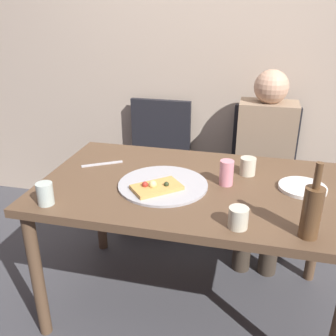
{
  "coord_description": "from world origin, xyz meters",
  "views": [
    {
      "loc": [
        0.27,
        -1.61,
        1.54
      ],
      "look_at": [
        -0.13,
        0.04,
        0.79
      ],
      "focal_mm": 40.29,
      "sensor_mm": 36.0,
      "label": 1
    }
  ],
  "objects": [
    {
      "name": "guest_in_sweater",
      "position": [
        0.34,
        0.68,
        0.64
      ],
      "size": [
        0.36,
        0.56,
        1.17
      ],
      "rotation": [
        0.0,
        0.0,
        3.14
      ],
      "color": "#937A60",
      "rests_on": "ground_plane"
    },
    {
      "name": "table_knife",
      "position": [
        -0.51,
        0.12,
        0.74
      ],
      "size": [
        0.2,
        0.13,
        0.01
      ],
      "primitive_type": "cube",
      "rotation": [
        0.0,
        0.0,
        0.56
      ],
      "color": "#B7B7BC",
      "rests_on": "dining_table"
    },
    {
      "name": "wine_glass",
      "position": [
        0.24,
        -0.33,
        0.78
      ],
      "size": [
        0.08,
        0.08,
        0.08
      ],
      "primitive_type": "cylinder",
      "color": "beige",
      "rests_on": "dining_table"
    },
    {
      "name": "back_wall",
      "position": [
        0.0,
        1.08,
        1.3
      ],
      "size": [
        6.0,
        0.1,
        2.6
      ],
      "primitive_type": "cube",
      "color": "#BCA893",
      "rests_on": "ground_plane"
    },
    {
      "name": "wine_bottle",
      "position": [
        0.5,
        -0.34,
        0.85
      ],
      "size": [
        0.07,
        0.07,
        0.3
      ],
      "color": "brown",
      "rests_on": "dining_table"
    },
    {
      "name": "chair_left",
      "position": [
        -0.41,
        0.83,
        0.51
      ],
      "size": [
        0.44,
        0.44,
        0.9
      ],
      "rotation": [
        0.0,
        0.0,
        3.14
      ],
      "color": "black",
      "rests_on": "ground_plane"
    },
    {
      "name": "dining_table",
      "position": [
        0.0,
        0.0,
        0.66
      ],
      "size": [
        1.46,
        0.86,
        0.74
      ],
      "color": "brown",
      "rests_on": "ground_plane"
    },
    {
      "name": "pizza_slice_last",
      "position": [
        -0.15,
        -0.12,
        0.76
      ],
      "size": [
        0.25,
        0.24,
        0.05
      ],
      "color": "tan",
      "rests_on": "pizza_tray"
    },
    {
      "name": "plate_stack",
      "position": [
        0.51,
        0.06,
        0.75
      ],
      "size": [
        0.22,
        0.22,
        0.02
      ],
      "primitive_type": "cylinder",
      "color": "white",
      "rests_on": "dining_table"
    },
    {
      "name": "soda_can",
      "position": [
        0.16,
        0.03,
        0.8
      ],
      "size": [
        0.07,
        0.07,
        0.12
      ],
      "primitive_type": "cylinder",
      "color": "pink",
      "rests_on": "dining_table"
    },
    {
      "name": "tumbler_far",
      "position": [
        -0.58,
        -0.34,
        0.79
      ],
      "size": [
        0.07,
        0.07,
        0.1
      ],
      "primitive_type": "cylinder",
      "color": "#B7C6BC",
      "rests_on": "dining_table"
    },
    {
      "name": "pizza_tray",
      "position": [
        -0.13,
        -0.06,
        0.74
      ],
      "size": [
        0.43,
        0.43,
        0.01
      ],
      "primitive_type": "cylinder",
      "color": "#ADADB2",
      "rests_on": "dining_table"
    },
    {
      "name": "tumbler_near",
      "position": [
        0.25,
        0.17,
        0.78
      ],
      "size": [
        0.08,
        0.08,
        0.09
      ],
      "primitive_type": "cylinder",
      "color": "beige",
      "rests_on": "dining_table"
    },
    {
      "name": "ground_plane",
      "position": [
        0.0,
        0.0,
        0.0
      ],
      "size": [
        8.0,
        8.0,
        0.0
      ],
      "primitive_type": "plane",
      "color": "#424247"
    },
    {
      "name": "chair_right",
      "position": [
        0.34,
        0.83,
        0.51
      ],
      "size": [
        0.44,
        0.44,
        0.9
      ],
      "rotation": [
        0.0,
        0.0,
        3.14
      ],
      "color": "black",
      "rests_on": "ground_plane"
    }
  ]
}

